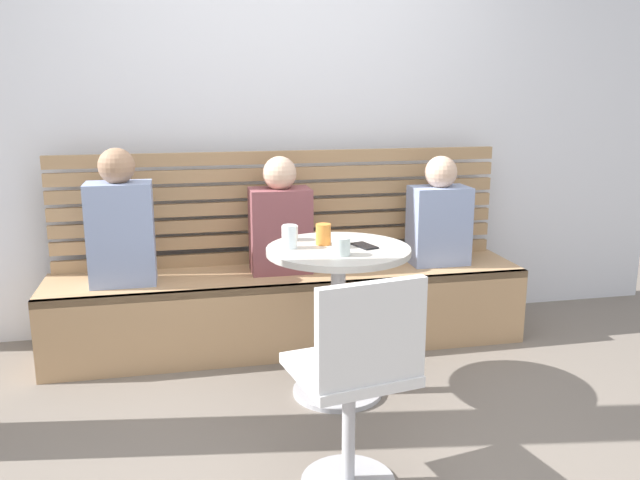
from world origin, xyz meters
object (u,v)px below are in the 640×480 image
Objects in this scene: cup_water_clear at (290,237)px; cup_tumbler_orange at (323,234)px; person_child_middle at (280,221)px; phone_on_table at (364,246)px; white_chair at (357,378)px; cup_glass_short at (341,246)px; person_child_left at (439,217)px; cup_ceramic_white at (290,233)px; person_adult at (121,224)px; cafe_table at (338,293)px; cup_espresso_small at (338,242)px; booth_bench at (290,309)px.

cup_water_clear reaches higher than cup_tumbler_orange.
phone_on_table is (0.29, -0.71, 0.01)m from person_child_middle.
cup_glass_short is (0.11, 0.67, 0.32)m from white_chair.
cup_ceramic_white is (-0.98, -0.48, 0.05)m from person_child_left.
cafe_table is at bearing -31.98° from person_adult.
white_chair is 1.54m from person_child_middle.
cup_tumbler_orange is 0.09m from cup_espresso_small.
cup_glass_short is (-0.80, -0.82, 0.06)m from person_child_left.
cafe_table is at bearing -76.61° from person_child_middle.
phone_on_table is at bearing -3.34° from cup_espresso_small.
person_adult is at bearing 147.91° from cup_espresso_small.
cup_espresso_small is at bearing -138.99° from person_child_left.
booth_bench is 0.51m from person_child_middle.
cup_tumbler_orange is (0.97, -0.57, 0.02)m from person_adult.
cup_espresso_small is at bearing 82.47° from cup_glass_short.
person_child_middle reaches higher than person_child_left.
person_child_left is 4.59× the size of phone_on_table.
cup_tumbler_orange is at bearing -144.07° from person_child_left.
cup_water_clear is 0.23m from cup_espresso_small.
cup_tumbler_orange is (-0.06, 0.07, 0.27)m from cafe_table.
person_adult is 9.10× the size of cup_glass_short.
white_chair is 1.32× the size of person_child_left.
phone_on_table is (0.32, -0.21, -0.03)m from cup_ceramic_white.
booth_bench is 4.10× the size of person_child_middle.
person_adult is (-1.03, 0.64, 0.25)m from cafe_table.
person_adult is at bearing 132.98° from phone_on_table.
cup_espresso_small is at bearing 159.10° from phone_on_table.
cup_tumbler_orange is at bearing 12.50° from cup_water_clear.
cup_espresso_small is at bearing -155.03° from cafe_table.
person_child_left reaches higher than cup_water_clear.
cup_glass_short is 0.14m from cup_espresso_small.
booth_bench is 0.87m from cup_espresso_small.
phone_on_table is at bearing 42.70° from cup_glass_short.
cup_tumbler_orange is at bearing 127.70° from cafe_table.
cup_ceramic_white reaches higher than cafe_table.
white_chair is 1.76m from person_child_left.
cup_tumbler_orange is (-0.84, -0.61, 0.07)m from person_child_left.
cup_glass_short is 1.43× the size of cup_espresso_small.
person_child_left is 8.03× the size of cup_ceramic_white.
cup_ceramic_white is at bearing 93.83° from white_chair.
booth_bench is 3.71× the size of person_adult.
cup_tumbler_orange is at bearing -42.61° from cup_ceramic_white.
phone_on_table is at bearing -67.74° from person_child_middle.
person_child_left is at bearing 41.05° from cafe_table.
person_child_middle is (0.86, 0.06, -0.03)m from person_adult.
person_child_left is 1.19m from cup_water_clear.
white_chair is 0.88m from cup_espresso_small.
person_child_left is 0.97× the size of person_child_middle.
person_child_middle is 0.77m from phone_on_table.
phone_on_table is at bearing -24.36° from cup_tumbler_orange.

